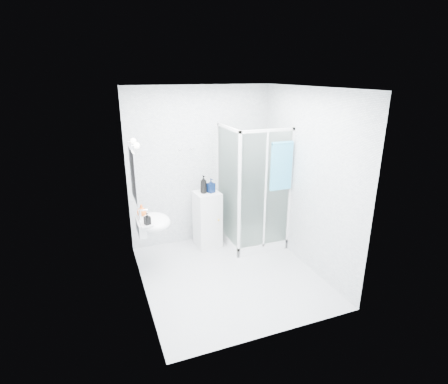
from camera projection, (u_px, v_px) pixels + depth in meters
name	position (u px, v px, depth m)	size (l,w,h in m)	color
room	(230.00, 190.00, 4.63)	(2.40, 2.60, 2.60)	silver
shower_enclosure	(250.00, 220.00, 5.81)	(0.90, 0.95, 2.00)	white
wall_basin	(152.00, 223.00, 4.85)	(0.46, 0.56, 0.35)	white
mirror	(133.00, 175.00, 4.56)	(0.02, 0.60, 0.70)	white
vanity_lights	(134.00, 143.00, 4.44)	(0.10, 0.40, 0.08)	silver
wall_hooks	(186.00, 149.00, 5.55)	(0.23, 0.06, 0.03)	silver
storage_cabinet	(207.00, 219.00, 5.78)	(0.42, 0.43, 0.94)	silver
hand_towel	(281.00, 165.00, 5.23)	(0.35, 0.05, 0.74)	#3294BE
shampoo_bottle_a	(204.00, 184.00, 5.56)	(0.11, 0.11, 0.29)	black
shampoo_bottle_b	(211.00, 186.00, 5.60)	(0.10, 0.11, 0.23)	#0A1A3E
soap_dispenser_orange	(142.00, 210.00, 4.88)	(0.13, 0.13, 0.17)	orange
soap_dispenser_black	(147.00, 219.00, 4.61)	(0.07, 0.08, 0.16)	black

